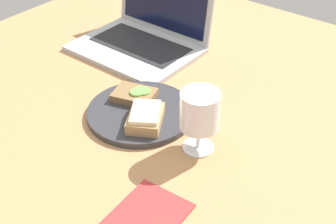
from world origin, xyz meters
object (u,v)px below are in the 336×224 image
(sandwich_with_cheese, at_px, (145,117))
(laptop, at_px, (146,32))
(napkin, at_px, (147,216))
(wine_glass, at_px, (200,113))
(plate, at_px, (141,112))
(sandwich_with_cucumber, at_px, (136,94))

(sandwich_with_cheese, xyz_separation_m, laptop, (-0.25, 0.29, 0.01))
(sandwich_with_cheese, distance_m, napkin, 0.26)
(sandwich_with_cheese, height_order, wine_glass, wine_glass)
(plate, relative_size, sandwich_with_cheese, 2.01)
(wine_glass, bearing_deg, napkin, -79.59)
(sandwich_with_cucumber, xyz_separation_m, napkin, (0.25, -0.25, -0.02))
(napkin, bearing_deg, sandwich_with_cucumber, 134.54)
(laptop, relative_size, napkin, 2.33)
(plate, bearing_deg, laptop, 128.50)
(sandwich_with_cheese, height_order, napkin, sandwich_with_cheese)
(sandwich_with_cheese, bearing_deg, wine_glass, 7.52)
(plate, height_order, sandwich_with_cucumber, sandwich_with_cucumber)
(wine_glass, relative_size, laptop, 0.41)
(sandwich_with_cucumber, height_order, laptop, laptop)
(sandwich_with_cheese, relative_size, wine_glass, 0.89)
(plate, relative_size, laptop, 0.74)
(plate, xyz_separation_m, sandwich_with_cucumber, (-0.04, 0.03, 0.02))
(plate, relative_size, wine_glass, 1.80)
(wine_glass, bearing_deg, plate, 175.59)
(sandwich_with_cheese, distance_m, laptop, 0.39)
(sandwich_with_cheese, bearing_deg, napkin, -49.07)
(wine_glass, distance_m, napkin, 0.23)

